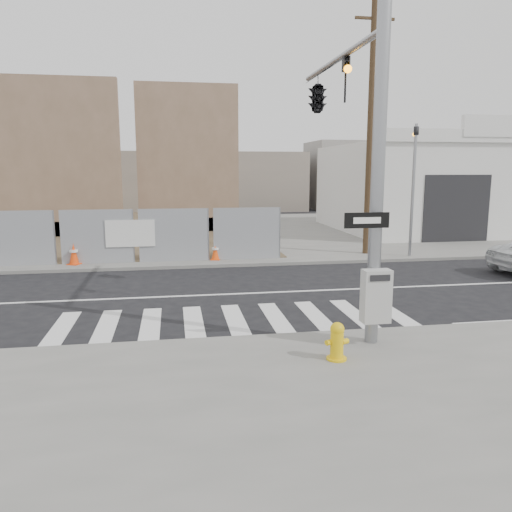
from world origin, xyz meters
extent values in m
plane|color=black|center=(0.00, 0.00, 0.00)|extent=(100.00, 100.00, 0.00)
cube|color=slate|center=(0.00, 14.00, 0.06)|extent=(50.00, 20.00, 0.12)
cylinder|color=gray|center=(2.50, -4.80, 3.62)|extent=(0.26, 0.26, 7.00)
cylinder|color=gray|center=(2.50, -2.20, 6.12)|extent=(0.14, 5.20, 0.14)
cube|color=#B2B2AF|center=(2.45, -5.08, 1.15)|extent=(0.55, 0.30, 1.05)
cube|color=black|center=(2.25, -4.96, 2.62)|extent=(0.90, 0.03, 0.30)
cube|color=silver|center=(2.25, -4.98, 2.62)|extent=(0.55, 0.01, 0.12)
imported|color=black|center=(2.50, -2.80, 5.57)|extent=(0.16, 0.20, 1.00)
imported|color=black|center=(2.50, -0.60, 5.57)|extent=(0.53, 2.48, 1.00)
cylinder|color=gray|center=(8.00, 4.60, 2.72)|extent=(0.12, 0.12, 5.20)
imported|color=black|center=(8.00, 4.60, 5.22)|extent=(0.16, 0.20, 1.00)
cube|color=brown|center=(-7.00, 13.00, 4.12)|extent=(6.00, 0.50, 8.00)
cube|color=brown|center=(-7.00, 13.40, 0.52)|extent=(6.00, 1.30, 0.80)
cube|color=brown|center=(-0.50, 14.00, 4.12)|extent=(5.50, 0.50, 8.00)
cube|color=brown|center=(-0.50, 14.40, 0.52)|extent=(5.50, 1.30, 0.80)
cube|color=silver|center=(14.00, 13.00, 2.52)|extent=(12.00, 10.00, 4.80)
cube|color=silver|center=(14.00, 8.00, 5.12)|extent=(12.00, 0.30, 0.60)
cube|color=silver|center=(14.00, 7.95, 5.57)|extent=(4.00, 0.30, 1.00)
cube|color=black|center=(12.00, 7.98, 1.72)|extent=(3.40, 0.06, 3.20)
cylinder|color=#463420|center=(6.50, 5.50, 5.12)|extent=(0.28, 0.28, 10.00)
cube|color=#463420|center=(6.50, 5.50, 9.32)|extent=(1.60, 0.10, 0.10)
cylinder|color=yellow|center=(1.50, -5.62, 0.14)|extent=(0.49, 0.49, 0.04)
cylinder|color=yellow|center=(1.50, -5.62, 0.40)|extent=(0.32, 0.32, 0.56)
sphere|color=yellow|center=(1.50, -5.62, 0.70)|extent=(0.26, 0.26, 0.26)
cylinder|color=yellow|center=(1.35, -5.62, 0.46)|extent=(0.16, 0.15, 0.10)
cylinder|color=yellow|center=(1.64, -5.62, 0.46)|extent=(0.16, 0.15, 0.10)
cube|color=#F3420C|center=(-5.05, 4.90, 0.14)|extent=(0.53, 0.53, 0.03)
cone|color=#F3420C|center=(-5.05, 4.90, 0.51)|extent=(0.47, 0.47, 0.78)
cylinder|color=silver|center=(-5.05, 4.90, 0.62)|extent=(0.30, 0.30, 0.09)
cube|color=#FF4C0D|center=(0.16, 5.01, 0.13)|extent=(0.40, 0.40, 0.03)
cone|color=#FF4C0D|center=(0.16, 5.01, 0.46)|extent=(0.36, 0.36, 0.67)
cylinder|color=silver|center=(0.16, 5.01, 0.55)|extent=(0.26, 0.26, 0.08)
camera|label=1|loc=(-1.41, -14.00, 3.59)|focal=35.00mm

